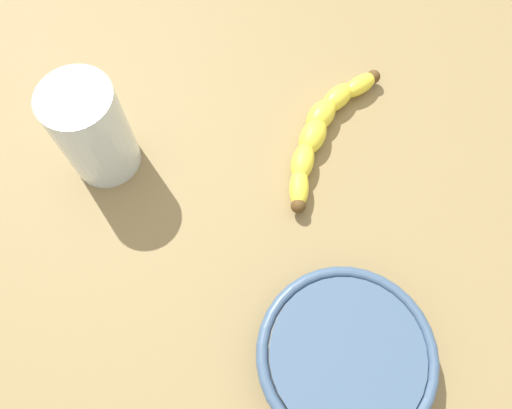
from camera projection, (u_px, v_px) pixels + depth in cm
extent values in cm
cube|color=olive|center=(304.00, 144.00, 63.29)|extent=(120.00, 120.00, 3.00)
ellipsoid|color=yellow|center=(359.00, 85.00, 63.22)|extent=(3.57, 5.59, 2.28)
ellipsoid|color=yellow|center=(340.00, 100.00, 62.36)|extent=(3.11, 5.39, 2.66)
ellipsoid|color=yellow|center=(324.00, 117.00, 61.32)|extent=(3.48, 5.42, 3.03)
ellipsoid|color=yellow|center=(311.00, 138.00, 60.15)|extent=(4.30, 5.79, 3.03)
ellipsoid|color=yellow|center=(303.00, 162.00, 58.87)|extent=(4.64, 5.81, 2.66)
ellipsoid|color=yellow|center=(299.00, 188.00, 57.54)|extent=(4.89, 5.52, 2.28)
sphere|color=#513819|center=(373.00, 77.00, 63.74)|extent=(1.77, 1.77, 1.77)
sphere|color=#513819|center=(298.00, 206.00, 56.62)|extent=(1.77, 1.77, 1.77)
cylinder|color=silver|center=(93.00, 131.00, 54.80)|extent=(8.03, 8.03, 12.93)
cylinder|color=#D796AD|center=(94.00, 133.00, 55.27)|extent=(7.53, 7.53, 11.42)
cylinder|color=#3D5675|center=(344.00, 357.00, 49.45)|extent=(15.29, 15.29, 4.36)
torus|color=#3D5675|center=(347.00, 355.00, 48.00)|extent=(17.82, 17.82, 1.20)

